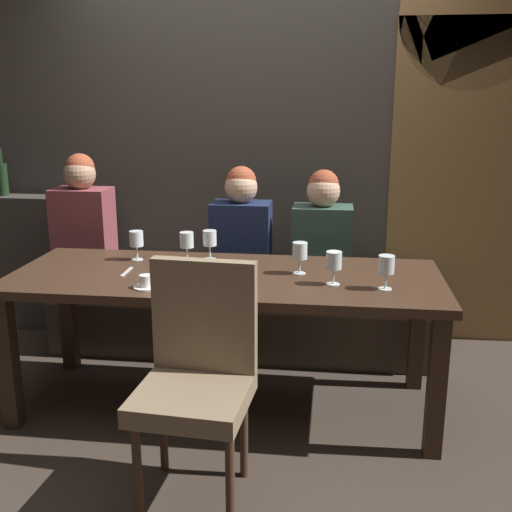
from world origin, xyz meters
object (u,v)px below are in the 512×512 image
dining_table (225,290)px  wine_glass_center_front (386,265)px  diner_redhead (83,222)px  wine_glass_center_back (210,239)px  banquette_bench (245,320)px  diner_far_end (322,235)px  wine_glass_end_right (136,239)px  fork_on_table (127,272)px  espresso_cup (146,283)px  chair_near_side (198,367)px  wine_bottle_dark_red (2,178)px  diner_bearded (241,232)px  wine_glass_near_left (334,262)px  wine_glass_near_right (187,241)px  wine_glass_far_right (300,252)px

dining_table → wine_glass_center_front: wine_glass_center_front is taller
diner_redhead → wine_glass_center_back: bearing=-25.3°
banquette_bench → diner_far_end: 0.75m
wine_glass_end_right → fork_on_table: wine_glass_end_right is taller
diner_redhead → fork_on_table: diner_redhead is taller
espresso_cup → wine_glass_center_back: bearing=70.4°
dining_table → chair_near_side: bearing=-89.0°
chair_near_side → espresso_cup: (-0.34, 0.44, 0.21)m
dining_table → wine_bottle_dark_red: (-1.74, 1.02, 0.42)m
dining_table → diner_bearded: bearing=91.5°
dining_table → wine_glass_near_left: wine_glass_near_left is taller
wine_glass_center_front → fork_on_table: 1.31m
wine_glass_near_left → wine_glass_near_right: bearing=157.8°
dining_table → wine_glass_far_right: 0.43m
dining_table → chair_near_side: size_ratio=2.24×
diner_far_end → espresso_cup: diner_far_end is taller
wine_glass_near_right → espresso_cup: 0.51m
wine_glass_center_back → wine_glass_end_right: same height
chair_near_side → diner_bearded: diner_bearded is taller
wine_glass_center_front → espresso_cup: 1.14m
banquette_bench → diner_far_end: size_ratio=3.34×
diner_redhead → wine_glass_far_right: diner_redhead is taller
diner_bearded → wine_glass_near_left: diner_bearded is taller
diner_far_end → wine_glass_center_front: diner_far_end is taller
diner_redhead → wine_glass_far_right: 1.57m
wine_glass_near_right → chair_near_side: bearing=-74.4°
wine_glass_center_back → wine_glass_near_left: bearing=-29.4°
wine_glass_near_right → banquette_bench: bearing=62.6°
chair_near_side → wine_bottle_dark_red: wine_bottle_dark_red is taller
banquette_bench → fork_on_table: bearing=-124.7°
wine_glass_near_right → wine_glass_near_left: same height
dining_table → diner_redhead: 1.28m
wine_bottle_dark_red → dining_table: bearing=-30.2°
wine_glass_far_right → wine_glass_center_back: bearing=156.8°
banquette_bench → wine_glass_center_back: 0.77m
fork_on_table → wine_glass_center_back: bearing=38.8°
wine_glass_center_front → diner_redhead: bearing=154.9°
chair_near_side → fork_on_table: 0.88m
espresso_cup → fork_on_table: 0.30m
diner_redhead → wine_glass_center_back: 1.01m
dining_table → diner_bearded: diner_bearded is taller
wine_glass_near_right → wine_glass_near_left: (0.80, -0.33, -0.00)m
wine_glass_near_right → espresso_cup: (-0.08, -0.50, -0.09)m
wine_glass_center_back → fork_on_table: size_ratio=0.96×
diner_far_end → wine_glass_near_right: 0.87m
banquette_bench → wine_glass_far_right: (0.38, -0.64, 0.63)m
diner_far_end → wine_glass_far_right: (-0.10, -0.64, 0.05)m
dining_table → wine_glass_end_right: size_ratio=13.41×
diner_bearded → diner_redhead: bearing=178.2°
diner_far_end → wine_glass_near_right: diner_far_end is taller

